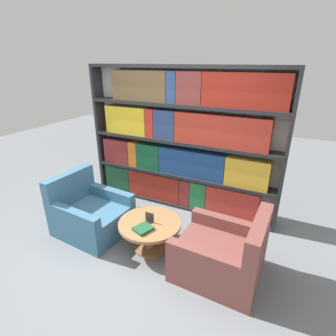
% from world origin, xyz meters
% --- Properties ---
extents(ground_plane, '(14.00, 14.00, 0.00)m').
position_xyz_m(ground_plane, '(0.00, 0.00, 0.00)').
color(ground_plane, slate).
extents(bookshelf, '(3.15, 0.30, 2.27)m').
position_xyz_m(bookshelf, '(0.01, 1.46, 1.11)').
color(bookshelf, silver).
rests_on(bookshelf, ground_plane).
extents(armchair_left, '(0.99, 0.88, 0.84)m').
position_xyz_m(armchair_left, '(-0.86, 0.19, 0.27)').
color(armchair_left, '#386684').
rests_on(armchair_left, ground_plane).
extents(armchair_right, '(0.97, 0.85, 0.84)m').
position_xyz_m(armchair_right, '(1.09, 0.19, 0.27)').
color(armchair_right, brown).
rests_on(armchair_right, ground_plane).
extents(coffee_table, '(0.81, 0.81, 0.40)m').
position_xyz_m(coffee_table, '(0.12, 0.23, 0.29)').
color(coffee_table, olive).
rests_on(coffee_table, ground_plane).
extents(table_sign, '(0.12, 0.06, 0.14)m').
position_xyz_m(table_sign, '(0.12, 0.23, 0.46)').
color(table_sign, black).
rests_on(table_sign, coffee_table).
extents(stray_book, '(0.25, 0.26, 0.04)m').
position_xyz_m(stray_book, '(0.13, 0.05, 0.42)').
color(stray_book, '#1E512D').
rests_on(stray_book, coffee_table).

